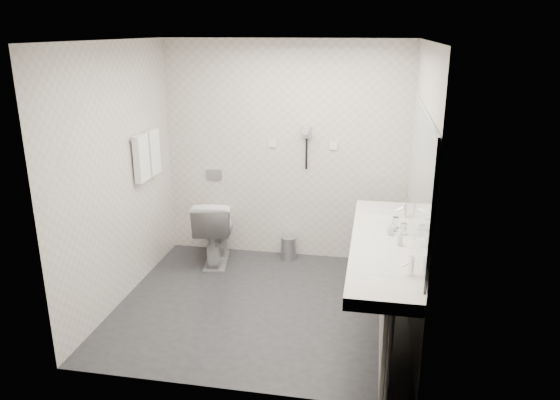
# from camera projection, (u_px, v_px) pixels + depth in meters

# --- Properties ---
(floor) EXTENTS (2.80, 2.80, 0.00)m
(floor) POSITION_uv_depth(u_px,v_px,m) (262.00, 305.00, 5.24)
(floor) COLOR #25252A
(floor) RESTS_ON ground
(ceiling) EXTENTS (2.80, 2.80, 0.00)m
(ceiling) POSITION_uv_depth(u_px,v_px,m) (259.00, 40.00, 4.47)
(ceiling) COLOR silver
(ceiling) RESTS_ON wall_back
(wall_back) EXTENTS (2.80, 0.00, 2.80)m
(wall_back) POSITION_uv_depth(u_px,v_px,m) (285.00, 152.00, 6.07)
(wall_back) COLOR beige
(wall_back) RESTS_ON floor
(wall_front) EXTENTS (2.80, 0.00, 2.80)m
(wall_front) POSITION_uv_depth(u_px,v_px,m) (220.00, 235.00, 3.64)
(wall_front) COLOR beige
(wall_front) RESTS_ON floor
(wall_left) EXTENTS (0.00, 2.60, 2.60)m
(wall_left) POSITION_uv_depth(u_px,v_px,m) (118.00, 176.00, 5.09)
(wall_left) COLOR beige
(wall_left) RESTS_ON floor
(wall_right) EXTENTS (0.00, 2.60, 2.60)m
(wall_right) POSITION_uv_depth(u_px,v_px,m) (418.00, 191.00, 4.61)
(wall_right) COLOR beige
(wall_right) RESTS_ON floor
(vanity_counter) EXTENTS (0.55, 2.20, 0.10)m
(vanity_counter) POSITION_uv_depth(u_px,v_px,m) (383.00, 246.00, 4.61)
(vanity_counter) COLOR silver
(vanity_counter) RESTS_ON floor
(vanity_panel) EXTENTS (0.03, 2.15, 0.75)m
(vanity_panel) POSITION_uv_depth(u_px,v_px,m) (383.00, 290.00, 4.74)
(vanity_panel) COLOR gray
(vanity_panel) RESTS_ON floor
(vanity_post_near) EXTENTS (0.06, 0.06, 0.75)m
(vanity_post_near) POSITION_uv_depth(u_px,v_px,m) (388.00, 358.00, 3.76)
(vanity_post_near) COLOR silver
(vanity_post_near) RESTS_ON floor
(vanity_post_far) EXTENTS (0.06, 0.06, 0.75)m
(vanity_post_far) POSITION_uv_depth(u_px,v_px,m) (386.00, 246.00, 5.71)
(vanity_post_far) COLOR silver
(vanity_post_far) RESTS_ON floor
(mirror) EXTENTS (0.02, 2.20, 1.05)m
(mirror) POSITION_uv_depth(u_px,v_px,m) (420.00, 175.00, 4.37)
(mirror) COLOR #B2BCC6
(mirror) RESTS_ON wall_right
(basin_near) EXTENTS (0.40, 0.31, 0.05)m
(basin_near) POSITION_uv_depth(u_px,v_px,m) (384.00, 275.00, 3.99)
(basin_near) COLOR silver
(basin_near) RESTS_ON vanity_counter
(basin_far) EXTENTS (0.40, 0.31, 0.05)m
(basin_far) POSITION_uv_depth(u_px,v_px,m) (383.00, 217.00, 5.21)
(basin_far) COLOR silver
(basin_far) RESTS_ON vanity_counter
(faucet_near) EXTENTS (0.04, 0.04, 0.15)m
(faucet_near) POSITION_uv_depth(u_px,v_px,m) (411.00, 266.00, 3.93)
(faucet_near) COLOR silver
(faucet_near) RESTS_ON vanity_counter
(faucet_far) EXTENTS (0.04, 0.04, 0.15)m
(faucet_far) POSITION_uv_depth(u_px,v_px,m) (404.00, 210.00, 5.15)
(faucet_far) COLOR silver
(faucet_far) RESTS_ON vanity_counter
(soap_bottle_a) EXTENTS (0.06, 0.06, 0.11)m
(soap_bottle_a) POSITION_uv_depth(u_px,v_px,m) (390.00, 229.00, 4.71)
(soap_bottle_a) COLOR beige
(soap_bottle_a) RESTS_ON vanity_counter
(soap_bottle_b) EXTENTS (0.10, 0.10, 0.09)m
(soap_bottle_b) POSITION_uv_depth(u_px,v_px,m) (393.00, 226.00, 4.80)
(soap_bottle_b) COLOR beige
(soap_bottle_b) RESTS_ON vanity_counter
(soap_bottle_c) EXTENTS (0.06, 0.06, 0.13)m
(soap_bottle_c) POSITION_uv_depth(u_px,v_px,m) (400.00, 238.00, 4.47)
(soap_bottle_c) COLOR beige
(soap_bottle_c) RESTS_ON vanity_counter
(glass_left) EXTENTS (0.08, 0.08, 0.11)m
(glass_left) POSITION_uv_depth(u_px,v_px,m) (404.00, 229.00, 4.71)
(glass_left) COLOR silver
(glass_left) RESTS_ON vanity_counter
(glass_right) EXTENTS (0.06, 0.06, 0.10)m
(glass_right) POSITION_uv_depth(u_px,v_px,m) (395.00, 223.00, 4.87)
(glass_right) COLOR silver
(glass_right) RESTS_ON vanity_counter
(toilet) EXTENTS (0.55, 0.82, 0.77)m
(toilet) POSITION_uv_depth(u_px,v_px,m) (215.00, 230.00, 6.12)
(toilet) COLOR silver
(toilet) RESTS_ON floor
(flush_plate) EXTENTS (0.18, 0.02, 0.12)m
(flush_plate) POSITION_uv_depth(u_px,v_px,m) (214.00, 174.00, 6.30)
(flush_plate) COLOR #B2B5BA
(flush_plate) RESTS_ON wall_back
(pedal_bin) EXTENTS (0.20, 0.20, 0.26)m
(pedal_bin) POSITION_uv_depth(u_px,v_px,m) (289.00, 248.00, 6.26)
(pedal_bin) COLOR #B2B5BA
(pedal_bin) RESTS_ON floor
(bin_lid) EXTENTS (0.18, 0.18, 0.02)m
(bin_lid) POSITION_uv_depth(u_px,v_px,m) (289.00, 238.00, 6.22)
(bin_lid) COLOR #B2B5BA
(bin_lid) RESTS_ON pedal_bin
(towel_rail) EXTENTS (0.02, 0.62, 0.02)m
(towel_rail) POSITION_uv_depth(u_px,v_px,m) (145.00, 134.00, 5.51)
(towel_rail) COLOR silver
(towel_rail) RESTS_ON wall_left
(towel_near) EXTENTS (0.07, 0.24, 0.48)m
(towel_near) POSITION_uv_depth(u_px,v_px,m) (142.00, 158.00, 5.44)
(towel_near) COLOR white
(towel_near) RESTS_ON towel_rail
(towel_far) EXTENTS (0.07, 0.24, 0.48)m
(towel_far) POSITION_uv_depth(u_px,v_px,m) (153.00, 152.00, 5.71)
(towel_far) COLOR white
(towel_far) RESTS_ON towel_rail
(dryer_cradle) EXTENTS (0.10, 0.04, 0.14)m
(dryer_cradle) POSITION_uv_depth(u_px,v_px,m) (307.00, 132.00, 5.92)
(dryer_cradle) COLOR #9D9CA1
(dryer_cradle) RESTS_ON wall_back
(dryer_barrel) EXTENTS (0.08, 0.14, 0.08)m
(dryer_barrel) POSITION_uv_depth(u_px,v_px,m) (306.00, 130.00, 5.85)
(dryer_barrel) COLOR #9D9CA1
(dryer_barrel) RESTS_ON dryer_cradle
(dryer_cord) EXTENTS (0.02, 0.02, 0.35)m
(dryer_cord) POSITION_uv_depth(u_px,v_px,m) (306.00, 154.00, 5.99)
(dryer_cord) COLOR black
(dryer_cord) RESTS_ON dryer_cradle
(switch_plate_a) EXTENTS (0.09, 0.02, 0.09)m
(switch_plate_a) POSITION_uv_depth(u_px,v_px,m) (272.00, 143.00, 6.06)
(switch_plate_a) COLOR silver
(switch_plate_a) RESTS_ON wall_back
(switch_plate_b) EXTENTS (0.09, 0.02, 0.09)m
(switch_plate_b) POSITION_uv_depth(u_px,v_px,m) (334.00, 146.00, 5.93)
(switch_plate_b) COLOR silver
(switch_plate_b) RESTS_ON wall_back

